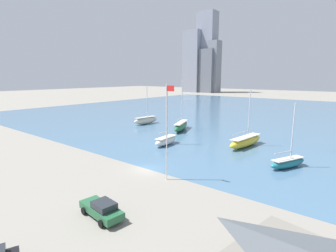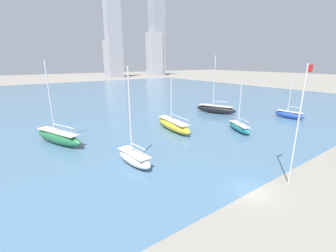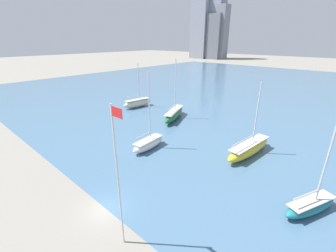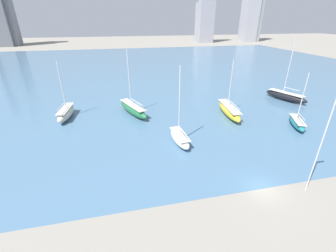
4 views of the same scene
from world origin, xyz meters
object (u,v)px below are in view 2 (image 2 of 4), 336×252
flag_pole (298,123)px  sailboat_blue (289,114)px  sailboat_green (58,137)px  sailboat_yellow (173,125)px  sailboat_white (134,158)px  sailboat_teal (239,127)px  sailboat_black (216,109)px

flag_pole → sailboat_blue: 32.74m
flag_pole → sailboat_green: size_ratio=0.97×
sailboat_yellow → sailboat_white: sailboat_white is taller
flag_pole → sailboat_teal: size_ratio=1.28×
sailboat_black → sailboat_blue: size_ratio=1.38×
sailboat_white → sailboat_blue: (40.16, 0.76, -0.04)m
sailboat_yellow → sailboat_white: (-12.82, -8.79, -0.11)m
flag_pole → sailboat_teal: bearing=53.3°
sailboat_white → sailboat_green: bearing=109.6°
sailboat_black → sailboat_teal: 15.33m
sailboat_yellow → sailboat_blue: sailboat_yellow is taller
sailboat_teal → sailboat_blue: 17.64m
sailboat_teal → sailboat_blue: bearing=23.0°
sailboat_white → sailboat_green: (-6.21, 13.65, 0.18)m
sailboat_teal → sailboat_green: 31.33m
sailboat_black → sailboat_blue: bearing=-77.0°
sailboat_green → sailboat_black: bearing=-21.3°
sailboat_white → flag_pole: bearing=-55.2°
sailboat_white → sailboat_blue: bearing=-3.8°
flag_pole → sailboat_blue: (28.77, 14.51, -5.82)m
sailboat_green → sailboat_blue: bearing=-37.9°
flag_pole → sailboat_yellow: 23.28m
sailboat_black → sailboat_white: sailboat_black is taller
sailboat_black → sailboat_blue: sailboat_black is taller
sailboat_green → flag_pole: bearing=-79.6°
sailboat_white → sailboat_blue: size_ratio=1.19×
flag_pole → sailboat_black: sailboat_black is taller
flag_pole → sailboat_white: size_ratio=1.03×
sailboat_white → sailboat_teal: (22.52, 1.16, -0.13)m
flag_pole → sailboat_yellow: (1.43, 22.53, -5.68)m
sailboat_blue → sailboat_green: 48.13m
sailboat_yellow → sailboat_teal: (9.70, -7.63, -0.24)m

